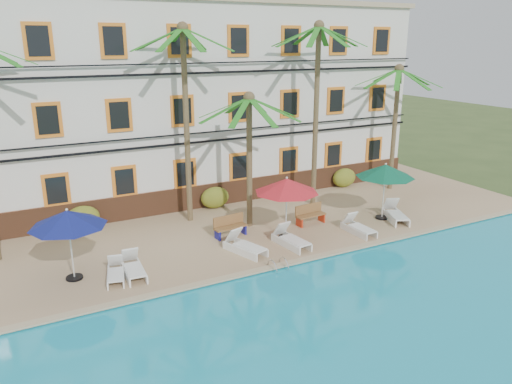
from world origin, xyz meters
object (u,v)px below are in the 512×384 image
umbrella_blue (68,219)px  bench_right (310,214)px  palm_c (249,139)px  bench_left (230,226)px  lounger_c (244,246)px  lounger_b (133,268)px  pool_ladder (278,268)px  umbrella_red (287,186)px  palm_e (396,109)px  lounger_a (116,272)px  lounger_f (395,214)px  umbrella_green (385,171)px  lounger_e (358,227)px  palm_d (317,92)px  palm_b (185,99)px  lounger_d (291,239)px

umbrella_blue → bench_right: (10.65, 0.77, -1.82)m
palm_c → bench_left: 3.91m
lounger_c → bench_left: bench_left is taller
lounger_b → pool_ladder: 5.36m
lounger_b → bench_left: 5.06m
bench_right → umbrella_red: bearing=-152.1°
umbrella_red → palm_e: bearing=21.7°
umbrella_blue → lounger_a: bearing=-28.0°
lounger_a → lounger_c: bearing=-0.9°
umbrella_red → lounger_f: bearing=-4.8°
umbrella_green → lounger_f: umbrella_green is taller
umbrella_green → lounger_a: size_ratio=1.59×
lounger_e → palm_d: bearing=82.8°
lounger_e → pool_ladder: 5.14m
lounger_c → palm_e: bearing=20.2°
lounger_e → bench_right: (-1.23, 2.02, 0.19)m
bench_left → palm_e: bearing=11.6°
umbrella_red → lounger_b: size_ratio=1.45×
palm_b → umbrella_red: size_ratio=3.26×
palm_e → lounger_a: bearing=-166.0°
palm_c → pool_ladder: size_ratio=8.24×
umbrella_red → lounger_f: 6.16m
lounger_d → lounger_c: bearing=172.3°
lounger_b → bench_right: 8.80m
palm_b → palm_c: (2.17, -1.98, -1.66)m
palm_d → lounger_d: 7.97m
palm_b → pool_ladder: (1.07, -6.48, -5.73)m
lounger_b → pool_ladder: size_ratio=2.55×
palm_e → lounger_f: bearing=-129.7°
lounger_e → pool_ladder: bearing=-164.0°
pool_ladder → lounger_e: bearing=16.0°
palm_e → lounger_b: palm_e is taller
umbrella_green → pool_ladder: umbrella_green is taller
lounger_f → pool_ladder: lounger_f is taller
lounger_b → palm_b: bearing=49.1°
lounger_f → bench_left: bearing=166.7°
palm_e → bench_right: 8.84m
bench_left → pool_ladder: bearing=-86.2°
palm_c → umbrella_red: size_ratio=2.22×
umbrella_green → bench_left: bearing=169.4°
palm_e → pool_ladder: size_ratio=9.42×
lounger_b → lounger_a: bearing=-178.0°
umbrella_red → pool_ladder: size_ratio=3.72×
umbrella_green → palm_d: bearing=116.6°
palm_d → bench_left: palm_d is taller
umbrella_red → umbrella_green: bearing=-0.4°
lounger_c → lounger_b: bearing=178.6°
palm_d → umbrella_green: 5.14m
lounger_a → lounger_c: size_ratio=0.84×
umbrella_green → lounger_e: size_ratio=1.51×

